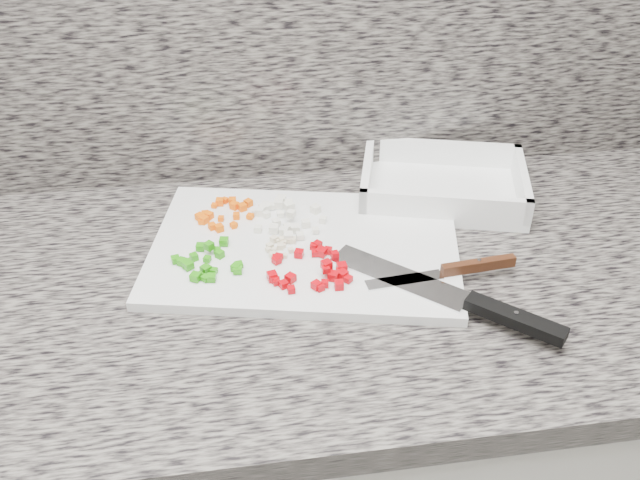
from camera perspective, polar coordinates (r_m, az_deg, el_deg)
The scene contains 11 objects.
countertop at distance 1.04m, azimuth -7.13°, elevation -4.14°, with size 3.96×0.64×0.04m, color slate.
backsplash at distance 1.16m, azimuth -9.04°, elevation 18.02°, with size 3.92×0.02×0.60m, color slate.
cutting_board at distance 1.07m, azimuth -1.22°, elevation -0.69°, with size 0.45×0.30×0.02m, color white.
carrot_pile at distance 1.14m, azimuth -7.82°, elevation 2.14°, with size 0.09×0.09×0.01m.
onion_pile at distance 1.12m, azimuth -2.94°, elevation 1.90°, with size 0.12×0.12×0.02m.
green_pepper_pile at distance 1.03m, azimuth -9.07°, elevation -1.75°, with size 0.10×0.10×0.02m.
red_pepper_pile at distance 1.00m, azimuth -0.50°, elevation -2.31°, with size 0.12×0.11×0.02m.
garlic_pile at distance 1.06m, azimuth -3.16°, elevation -0.34°, with size 0.05×0.06×0.01m.
chef_knife at distance 0.97m, azimuth 12.14°, elevation -4.98°, with size 0.27×0.25×0.02m.
paring_knife at distance 1.02m, azimuth 11.13°, elevation -2.29°, with size 0.22×0.04×0.02m.
tray at distance 1.22m, azimuth 9.78°, elevation 4.25°, with size 0.31×0.26×0.06m.
Camera 1 is at (0.01, 0.63, 1.53)m, focal length 40.00 mm.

